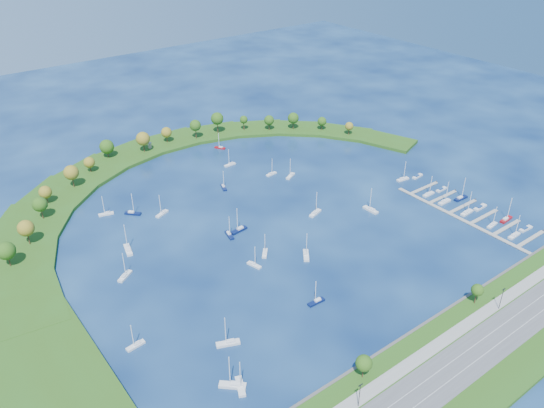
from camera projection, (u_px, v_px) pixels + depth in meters
ground at (270, 217)px, 285.95m from camera, size 700.00×700.00×0.00m
south_shoreline at (470, 354)px, 200.69m from camera, size 420.00×43.10×11.60m
breakwater at (148, 205)px, 294.91m from camera, size 286.74×247.64×2.00m
breakwater_trees at (155, 153)px, 330.90m from camera, size 234.84×91.55×15.06m
harbor_tower at (150, 145)px, 356.22m from camera, size 2.60×2.60×3.87m
dock_system at (468, 214)px, 288.16m from camera, size 24.28×82.00×1.60m
moored_boat_0 at (220, 147)px, 361.08m from camera, size 5.82×7.31×10.88m
moored_boat_1 at (224, 187)px, 313.25m from camera, size 4.63×8.05×11.41m
moored_boat_2 at (128, 249)px, 258.86m from camera, size 4.87×10.08×14.29m
moored_boat_3 at (254, 264)px, 248.70m from camera, size 3.92×7.67×10.85m
moored_boat_4 at (125, 276)px, 241.44m from camera, size 8.43×6.74×12.56m
moored_boat_5 at (265, 253)px, 256.67m from camera, size 6.44×6.91×10.86m
moored_boat_6 at (316, 301)px, 226.49m from camera, size 7.98×2.45×11.64m
moored_boat_7 at (230, 164)px, 339.00m from camera, size 7.75×2.50×11.26m
moored_boat_8 at (306, 255)px, 255.25m from camera, size 7.41×8.68×13.20m
moored_boat_9 at (371, 209)px, 291.15m from camera, size 2.87×9.27×13.50m
moored_boat_10 at (228, 343)px, 205.81m from camera, size 9.41×5.88×13.42m
moored_boat_11 at (136, 345)px, 204.91m from camera, size 7.69×2.90×11.04m
moored_boat_12 at (233, 385)px, 188.35m from camera, size 8.76×8.45×13.99m
moored_boat_13 at (239, 230)px, 273.93m from camera, size 9.58×3.67×13.74m
moored_boat_14 at (229, 234)px, 270.15m from camera, size 3.79×8.21×11.65m
moored_boat_15 at (106, 213)px, 287.68m from camera, size 8.08×4.10×11.43m
moored_boat_16 at (133, 213)px, 288.14m from camera, size 7.69×7.97×12.73m
moored_boat_17 at (162, 213)px, 287.88m from camera, size 8.44×5.43×12.07m
moored_boat_18 at (291, 175)px, 325.60m from camera, size 8.51×5.89×12.29m
moored_boat_19 at (240, 385)px, 188.06m from camera, size 5.87×9.07×12.98m
moored_boat_20 at (271, 173)px, 327.93m from camera, size 7.38×2.71×10.61m
moored_boat_21 at (315, 213)px, 288.25m from camera, size 9.14×5.07×12.95m
docked_boat_0 at (514, 235)px, 269.60m from camera, size 8.32×2.68×12.09m
docked_boat_1 at (526, 229)px, 275.26m from camera, size 8.54×2.91×1.71m
docked_boat_2 at (492, 225)px, 278.15m from camera, size 7.74×3.01×11.08m
docked_boat_3 at (506, 219)px, 282.72m from camera, size 9.14×3.21×13.18m
docked_boat_4 at (467, 212)px, 288.65m from camera, size 8.94×2.97×12.96m
docked_boat_5 at (480, 207)px, 293.59m from camera, size 9.23×2.92×1.86m
docked_boat_6 at (444, 201)px, 298.64m from camera, size 8.71×2.62×12.72m
docked_boat_7 at (461, 198)px, 302.05m from camera, size 9.10×2.86×13.25m
docked_boat_8 at (429, 194)px, 306.15m from camera, size 8.08×2.47×11.79m
docked_boat_9 at (441, 189)px, 311.26m from camera, size 8.04×2.64×1.62m
docked_boat_10 at (403, 179)px, 321.93m from camera, size 8.30×3.23×11.89m
docked_boat_11 at (417, 176)px, 325.34m from camera, size 8.35×3.13×1.66m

